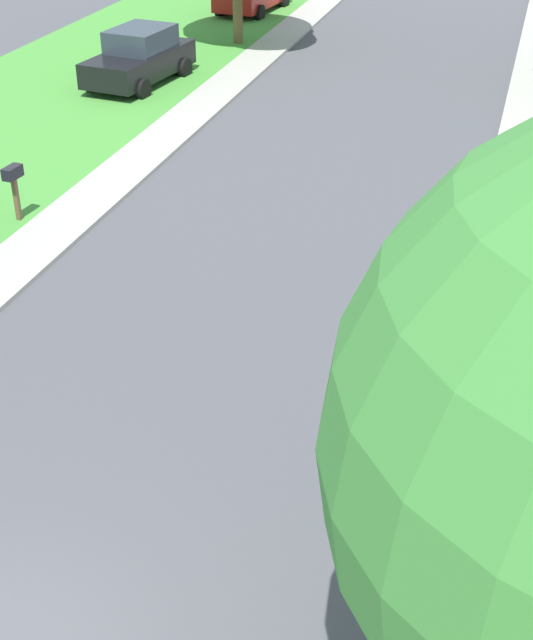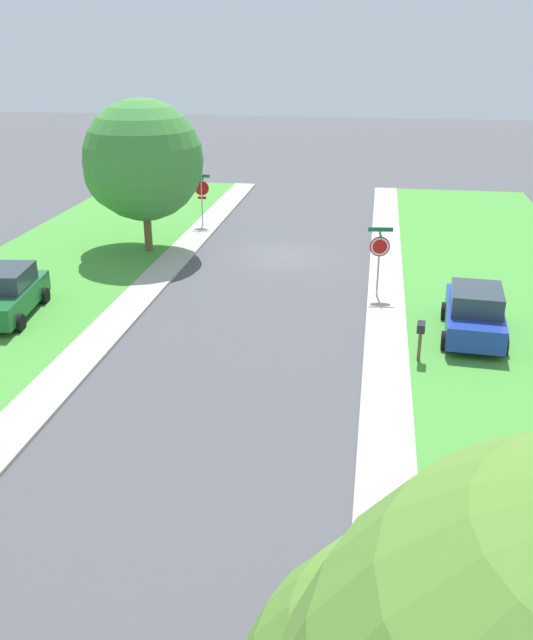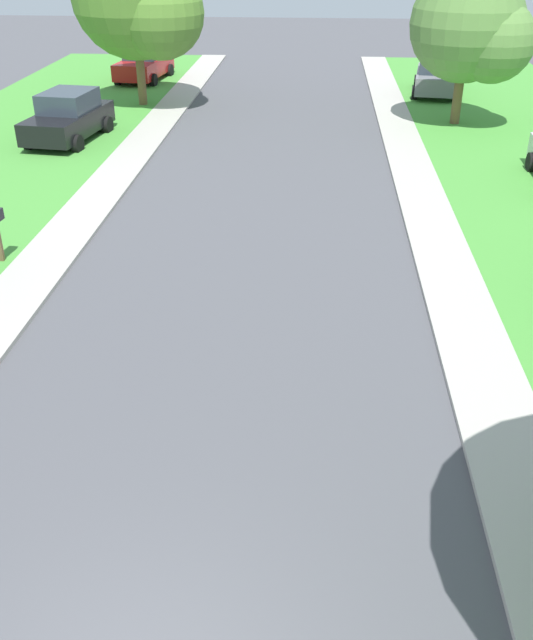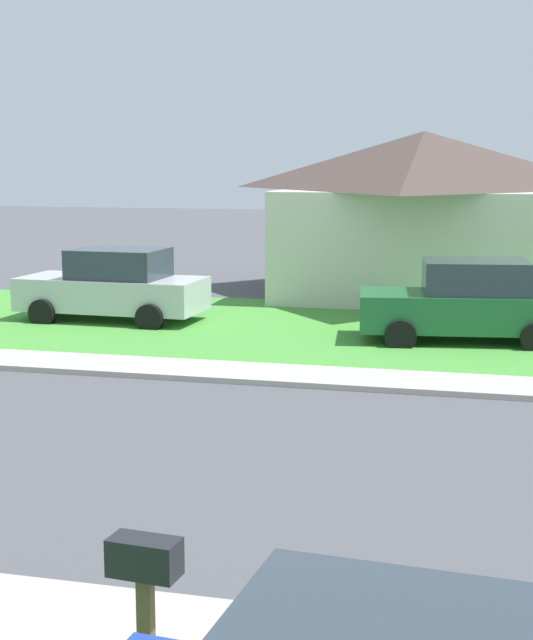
{
  "view_description": "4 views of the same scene",
  "coord_description": "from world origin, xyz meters",
  "px_view_note": "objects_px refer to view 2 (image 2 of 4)",
  "views": [
    {
      "loc": [
        4.74,
        -5.27,
        8.29
      ],
      "look_at": [
        1.41,
        5.79,
        1.4
      ],
      "focal_mm": 50.38,
      "sensor_mm": 36.0,
      "label": 1
    },
    {
      "loc": [
        -4.08,
        30.36,
        9.3
      ],
      "look_at": [
        -1.05,
        11.19,
        1.4
      ],
      "focal_mm": 39.11,
      "sensor_mm": 36.0,
      "label": 2
    },
    {
      "loc": [
        1.62,
        -4.29,
        7.03
      ],
      "look_at": [
        0.89,
        5.73,
        1.4
      ],
      "focal_mm": 39.95,
      "sensor_mm": 36.0,
      "label": 3
    },
    {
      "loc": [
        -11.34,
        8.22,
        3.81
      ],
      "look_at": [
        2.54,
        11.69,
        1.4
      ],
      "focal_mm": 53.61,
      "sensor_mm": 36.0,
      "label": 4
    }
  ],
  "objects_px": {
    "car_blue_driveway_right": "(474,313)",
    "mailbox": "(421,332)",
    "tree_sidewalk_far": "(138,163)",
    "car_green_across_road": "(6,294)",
    "stop_sign_near_corner": "(202,192)",
    "stop_sign_far_corner": "(379,251)"
  },
  "relations": [
    {
      "from": "tree_sidewalk_far",
      "to": "mailbox",
      "type": "relative_size",
      "value": 5.27
    },
    {
      "from": "car_green_across_road",
      "to": "mailbox",
      "type": "relative_size",
      "value": 3.44
    },
    {
      "from": "mailbox",
      "to": "tree_sidewalk_far",
      "type": "bearing_deg",
      "value": -40.39
    },
    {
      "from": "stop_sign_far_corner",
      "to": "stop_sign_near_corner",
      "type": "bearing_deg",
      "value": -45.88
    },
    {
      "from": "stop_sign_far_corner",
      "to": "mailbox",
      "type": "bearing_deg",
      "value": 103.4
    },
    {
      "from": "stop_sign_near_corner",
      "to": "stop_sign_far_corner",
      "type": "height_order",
      "value": "same"
    },
    {
      "from": "car_blue_driveway_right",
      "to": "mailbox",
      "type": "height_order",
      "value": "car_blue_driveway_right"
    },
    {
      "from": "stop_sign_far_corner",
      "to": "tree_sidewalk_far",
      "type": "xyz_separation_m",
      "value": [
        10.86,
        -4.78,
        2.17
      ]
    },
    {
      "from": "car_green_across_road",
      "to": "stop_sign_far_corner",
      "type": "bearing_deg",
      "value": -162.76
    },
    {
      "from": "car_blue_driveway_right",
      "to": "car_green_across_road",
      "type": "height_order",
      "value": "same"
    },
    {
      "from": "car_blue_driveway_right",
      "to": "tree_sidewalk_far",
      "type": "xyz_separation_m",
      "value": [
        14.05,
        -8.1,
        3.18
      ]
    },
    {
      "from": "mailbox",
      "to": "stop_sign_far_corner",
      "type": "bearing_deg",
      "value": -76.6
    },
    {
      "from": "stop_sign_near_corner",
      "to": "car_blue_driveway_right",
      "type": "bearing_deg",
      "value": 134.04
    },
    {
      "from": "car_green_across_road",
      "to": "car_blue_driveway_right",
      "type": "bearing_deg",
      "value": -177.48
    },
    {
      "from": "tree_sidewalk_far",
      "to": "mailbox",
      "type": "bearing_deg",
      "value": 139.61
    },
    {
      "from": "mailbox",
      "to": "car_blue_driveway_right",
      "type": "bearing_deg",
      "value": -129.28
    },
    {
      "from": "car_green_across_road",
      "to": "mailbox",
      "type": "bearing_deg",
      "value": 173.8
    },
    {
      "from": "stop_sign_near_corner",
      "to": "stop_sign_far_corner",
      "type": "relative_size",
      "value": 1.0
    },
    {
      "from": "car_blue_driveway_right",
      "to": "mailbox",
      "type": "relative_size",
      "value": 3.38
    },
    {
      "from": "tree_sidewalk_far",
      "to": "mailbox",
      "type": "height_order",
      "value": "tree_sidewalk_far"
    },
    {
      "from": "mailbox",
      "to": "car_green_across_road",
      "type": "bearing_deg",
      "value": -6.2
    },
    {
      "from": "stop_sign_near_corner",
      "to": "mailbox",
      "type": "xyz_separation_m",
      "value": [
        -10.52,
        15.06,
        -0.87
      ]
    }
  ]
}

